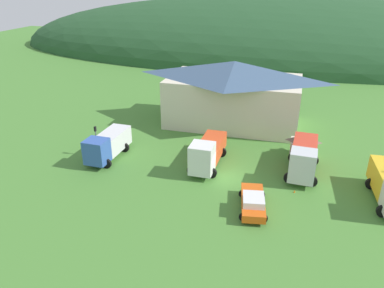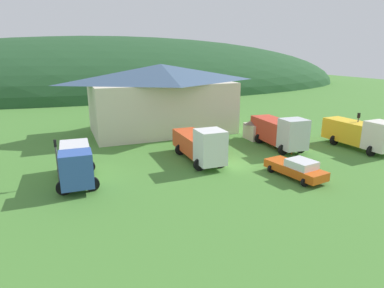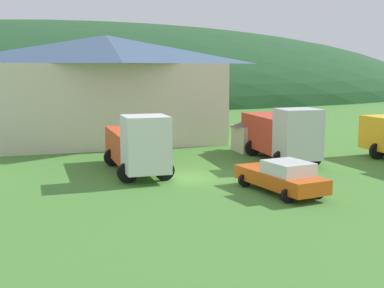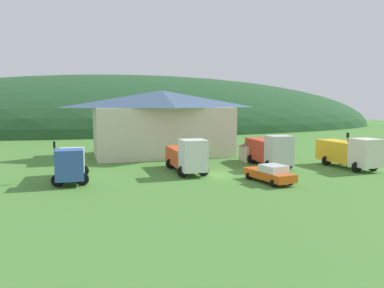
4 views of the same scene
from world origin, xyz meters
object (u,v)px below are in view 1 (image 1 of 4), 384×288
Objects in this scene: tow_truck_silver at (303,157)px; box_truck_blue at (107,144)px; play_shed_cream at (303,146)px; service_pickup_orange at (253,202)px; traffic_cone_near_pickup at (294,192)px; depot_building at (234,92)px; traffic_cone_mid_row at (299,185)px; heavy_rig_white at (207,152)px; traffic_light_west at (96,138)px.

box_truck_blue is at bearing -80.74° from tow_truck_silver.
service_pickup_orange is (-4.07, -12.20, -0.47)m from play_shed_cream.
traffic_cone_near_pickup is (-0.56, -8.25, -1.30)m from play_shed_cream.
tow_truck_silver reaches higher than traffic_cone_near_pickup.
traffic_cone_mid_row is (9.35, -14.75, -4.48)m from depot_building.
traffic_cone_near_pickup is at bearing -103.95° from traffic_cone_mid_row.
depot_building is at bearing 143.30° from box_truck_blue.
traffic_cone_mid_row is (20.95, -0.16, -1.69)m from box_truck_blue.
tow_truck_silver reaches higher than heavy_rig_white.
heavy_rig_white is at bearing 4.58° from traffic_light_west.
traffic_cone_mid_row is (-0.20, -2.51, -1.85)m from tow_truck_silver.
play_shed_cream is 0.53× the size of service_pickup_orange.
traffic_light_west is 6.90× the size of traffic_cone_mid_row.
service_pickup_orange is at bearing -24.06° from tow_truck_silver.
depot_building is 18.85m from box_truck_blue.
box_truck_blue is at bearing -128.48° from depot_building.
play_shed_cream is at bearing 118.74° from heavy_rig_white.
box_truck_blue is 13.30× the size of traffic_cone_mid_row.
traffic_light_west is at bearing 179.27° from traffic_cone_mid_row.
tow_truck_silver is 14.95× the size of traffic_cone_mid_row.
depot_building is 3.37× the size of service_pickup_orange.
traffic_light_west reaches higher than service_pickup_orange.
heavy_rig_white is 9.02m from service_pickup_orange.
depot_building reaches higher than box_truck_blue.
heavy_rig_white is 12.66m from traffic_light_west.
depot_building is 36.63× the size of traffic_cone_near_pickup.
heavy_rig_white is 9.94m from traffic_cone_mid_row.
traffic_cone_near_pickup is at bearing -4.94° from traffic_light_west.
heavy_rig_white is at bearing -149.15° from service_pickup_orange.
tow_truck_silver is 1.41× the size of service_pickup_orange.
depot_building is 13.74m from heavy_rig_white.
service_pickup_orange is at bearing -108.46° from play_shed_cream.
service_pickup_orange is 6.85m from traffic_cone_mid_row.
traffic_light_west is at bearing -81.44° from tow_truck_silver.
play_shed_cream is 23.38m from traffic_light_west.
tow_truck_silver is 15.35× the size of traffic_cone_near_pickup.
tow_truck_silver is (0.03, -4.13, 0.55)m from play_shed_cream.
tow_truck_silver reaches higher than traffic_cone_mid_row.
heavy_rig_white is at bearing -151.54° from play_shed_cream.
box_truck_blue is 1.26× the size of service_pickup_orange.
play_shed_cream is 0.42× the size of box_truck_blue.
traffic_cone_mid_row is (0.40, 1.61, 0.00)m from traffic_cone_near_pickup.
traffic_cone_near_pickup is at bearing 86.85° from box_truck_blue.
play_shed_cream is 5.74× the size of traffic_cone_near_pickup.
service_pickup_orange is 5.35m from traffic_cone_near_pickup.
heavy_rig_white reaches higher than play_shed_cream.
heavy_rig_white is at bearing -80.07° from tow_truck_silver.
box_truck_blue is 13.66× the size of traffic_cone_near_pickup.
traffic_cone_mid_row is at bearing 76.05° from traffic_cone_near_pickup.
box_truck_blue is 0.85× the size of heavy_rig_white.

